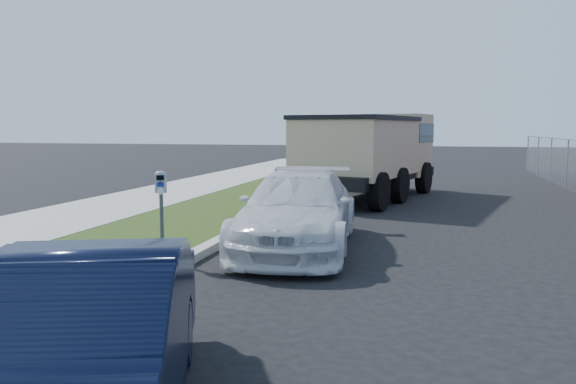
% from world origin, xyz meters
% --- Properties ---
extents(ground, '(120.00, 120.00, 0.00)m').
position_xyz_m(ground, '(0.00, 0.00, 0.00)').
color(ground, black).
rests_on(ground, ground).
extents(streetside, '(6.12, 50.00, 0.15)m').
position_xyz_m(streetside, '(-5.57, 2.00, 0.07)').
color(streetside, gray).
rests_on(streetside, ground).
extents(parking_meter, '(0.22, 0.19, 1.39)m').
position_xyz_m(parking_meter, '(-3.06, -0.93, 1.13)').
color(parking_meter, '#3F4247').
rests_on(parking_meter, ground).
extents(white_wagon, '(2.42, 5.01, 1.41)m').
position_xyz_m(white_wagon, '(-1.11, 0.70, 0.70)').
color(white_wagon, silver).
rests_on(white_wagon, ground).
extents(navy_sedan, '(2.71, 4.22, 1.31)m').
position_xyz_m(navy_sedan, '(-1.12, -5.96, 0.66)').
color(navy_sedan, black).
rests_on(navy_sedan, ground).
extents(dump_truck, '(4.05, 7.22, 2.68)m').
position_xyz_m(dump_truck, '(-0.65, 8.65, 1.51)').
color(dump_truck, black).
rests_on(dump_truck, ground).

